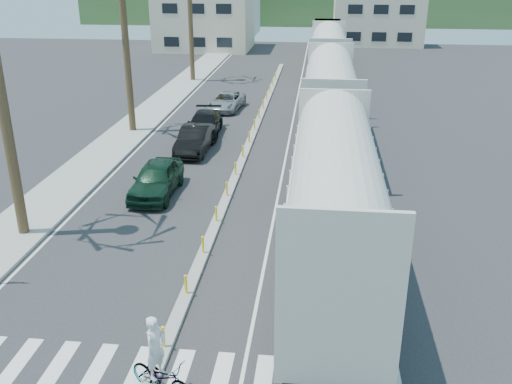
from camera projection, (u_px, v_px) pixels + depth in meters
The scene contains 13 objects.
ground at pixel (173, 331), 18.13m from camera, with size 140.00×140.00×0.00m, color #28282B.
sidewalk at pixel (143, 119), 41.99m from camera, with size 3.00×90.00×0.15m, color gray.
rails at pixel (327, 115), 43.39m from camera, with size 1.56×100.00×0.06m.
median at pixel (249, 143), 36.47m from camera, with size 0.45×60.00×0.85m.
crosswalk at pixel (155, 372), 16.29m from camera, with size 14.00×2.20×0.01m, color silver.
lane_markings at pixel (228, 123), 41.37m from camera, with size 9.42×90.00×0.01m.
freight_train at pixel (329, 88), 38.58m from camera, with size 3.00×60.94×5.85m.
buildings at pixel (249, 9), 83.12m from camera, with size 38.00×27.00×10.00m.
car_lead at pixel (156, 179), 28.39m from camera, with size 2.00×4.93×1.68m, color black.
car_second at pixel (195, 139), 34.80m from camera, with size 1.72×4.83×1.59m, color black.
car_third at pixel (204, 124), 38.24m from camera, with size 2.44×5.33×1.51m, color black.
car_rear at pixel (227, 101), 44.82m from camera, with size 2.70×5.01×1.34m, color #9C9EA1.
cyclist at pixel (160, 370), 15.27m from camera, with size 2.23×2.54×2.39m.
Camera 1 is at (4.32, -14.75, 10.92)m, focal length 40.00 mm.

